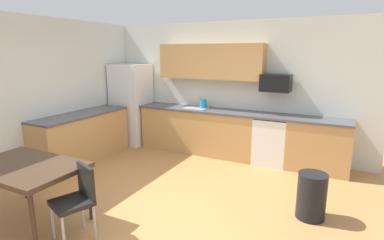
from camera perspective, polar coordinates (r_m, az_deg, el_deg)
ground_plane at (r=4.46m, az=-6.01°, el=-15.25°), size 12.00×12.00×0.00m
wall_back at (r=6.37m, az=6.73°, el=6.00°), size 5.80×0.10×2.70m
wall_left at (r=5.88m, az=-28.72°, el=3.97°), size 0.10×5.80×2.70m
cabinet_run_back at (r=6.41m, az=1.18°, el=-2.07°), size 2.49×0.60×0.90m
cabinet_run_back_right at (r=5.83m, az=22.80°, el=-4.58°), size 1.06×0.60×0.90m
cabinet_run_left at (r=6.27m, az=-20.03°, el=-3.19°), size 0.60×2.00×0.90m
countertop_back at (r=6.11m, az=5.50°, el=1.66°), size 4.80×0.64×0.04m
countertop_left at (r=6.16m, az=-20.36°, el=1.02°), size 0.64×2.00×0.04m
upper_cabinets_back at (r=6.23m, az=3.52°, el=10.99°), size 2.20×0.34×0.70m
refrigerator at (r=7.11m, az=-11.35°, el=2.97°), size 0.76×0.70×1.82m
oven_range at (r=5.93m, az=14.78°, el=-3.66°), size 0.60×0.60×0.91m
microwave at (r=5.83m, az=15.58°, el=6.78°), size 0.54×0.36×0.32m
sink_basin at (r=6.33m, az=0.84°, el=1.74°), size 0.48×0.40×0.14m
sink_faucet at (r=6.46m, az=1.54°, el=3.41°), size 0.02×0.02×0.24m
dining_table at (r=4.22m, az=-29.14°, el=-8.17°), size 1.40×0.90×0.76m
chair_near_table at (r=3.71m, az=-20.86°, el=-13.36°), size 0.52×0.52×0.85m
trash_bin at (r=4.23m, az=21.68°, el=-13.21°), size 0.36×0.36×0.60m
kettle at (r=6.29m, az=2.14°, el=2.97°), size 0.14×0.14×0.20m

